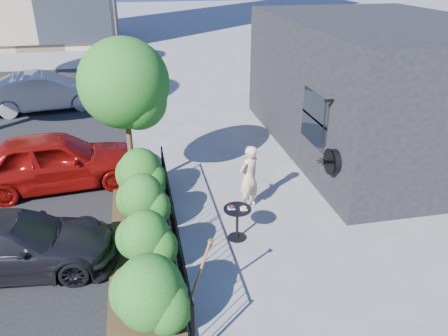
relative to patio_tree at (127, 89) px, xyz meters
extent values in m
plane|color=gray|center=(2.24, -2.76, -2.76)|extent=(120.00, 120.00, 0.00)
cube|color=black|center=(7.74, 1.74, -0.76)|extent=(6.00, 9.00, 4.00)
cube|color=black|center=(4.75, -0.36, -0.96)|extent=(0.04, 1.60, 1.40)
cube|color=black|center=(4.75, -0.36, -0.96)|extent=(0.05, 1.70, 0.06)
cylinder|color=black|center=(4.66, -1.86, -1.51)|extent=(0.18, 0.60, 0.60)
cylinder|color=black|center=(4.56, -1.86, -1.51)|extent=(0.03, 0.64, 0.64)
cube|color=black|center=(4.64, -1.36, -0.16)|extent=(0.25, 0.06, 0.06)
cylinder|color=black|center=(4.56, -1.36, -0.71)|extent=(0.02, 0.02, 1.05)
cylinder|color=black|center=(0.74, -5.76, -2.21)|extent=(0.05, 0.05, 1.10)
cylinder|color=black|center=(0.74, -2.76, -2.21)|extent=(0.05, 0.05, 1.10)
cylinder|color=black|center=(0.74, 0.24, -2.21)|extent=(0.05, 0.05, 1.10)
cube|color=black|center=(0.74, -2.76, -1.70)|extent=(0.03, 6.00, 0.03)
cube|color=black|center=(0.74, -2.76, -2.66)|extent=(0.03, 6.00, 0.03)
cylinder|color=black|center=(0.74, -5.66, -2.21)|extent=(0.02, 0.02, 1.04)
cylinder|color=black|center=(0.74, -5.46, -2.21)|extent=(0.02, 0.02, 1.04)
cylinder|color=black|center=(0.74, -5.26, -2.21)|extent=(0.02, 0.02, 1.04)
cylinder|color=black|center=(0.74, -5.06, -2.21)|extent=(0.02, 0.02, 1.04)
cylinder|color=black|center=(0.74, -4.86, -2.21)|extent=(0.02, 0.02, 1.04)
cylinder|color=black|center=(0.74, -4.66, -2.21)|extent=(0.02, 0.02, 1.04)
cylinder|color=black|center=(0.74, -4.46, -2.21)|extent=(0.02, 0.02, 1.04)
cylinder|color=black|center=(0.74, -4.26, -2.21)|extent=(0.02, 0.02, 1.04)
cylinder|color=black|center=(0.74, -4.06, -2.21)|extent=(0.02, 0.02, 1.04)
cylinder|color=black|center=(0.74, -3.86, -2.21)|extent=(0.02, 0.02, 1.04)
cylinder|color=black|center=(0.74, -3.66, -2.21)|extent=(0.02, 0.02, 1.04)
cylinder|color=black|center=(0.74, -3.46, -2.21)|extent=(0.02, 0.02, 1.04)
cylinder|color=black|center=(0.74, -3.26, -2.21)|extent=(0.02, 0.02, 1.04)
cylinder|color=black|center=(0.74, -3.06, -2.21)|extent=(0.02, 0.02, 1.04)
cylinder|color=black|center=(0.74, -2.86, -2.21)|extent=(0.02, 0.02, 1.04)
cylinder|color=black|center=(0.74, -2.66, -2.21)|extent=(0.02, 0.02, 1.04)
cylinder|color=black|center=(0.74, -2.46, -2.21)|extent=(0.02, 0.02, 1.04)
cylinder|color=black|center=(0.74, -2.26, -2.21)|extent=(0.02, 0.02, 1.04)
cylinder|color=black|center=(0.74, -2.06, -2.21)|extent=(0.02, 0.02, 1.04)
cylinder|color=black|center=(0.74, -1.86, -2.21)|extent=(0.02, 0.02, 1.04)
cylinder|color=black|center=(0.74, -1.66, -2.21)|extent=(0.02, 0.02, 1.04)
cylinder|color=black|center=(0.74, -1.46, -2.21)|extent=(0.02, 0.02, 1.04)
cylinder|color=black|center=(0.74, -1.26, -2.21)|extent=(0.02, 0.02, 1.04)
cylinder|color=black|center=(0.74, -1.06, -2.21)|extent=(0.02, 0.02, 1.04)
cylinder|color=black|center=(0.74, -0.86, -2.21)|extent=(0.02, 0.02, 1.04)
cylinder|color=black|center=(0.74, -0.66, -2.21)|extent=(0.02, 0.02, 1.04)
cylinder|color=black|center=(0.74, -0.46, -2.21)|extent=(0.02, 0.02, 1.04)
cylinder|color=black|center=(0.74, -0.26, -2.21)|extent=(0.02, 0.02, 1.04)
cylinder|color=black|center=(0.74, -0.06, -2.21)|extent=(0.02, 0.02, 1.04)
cylinder|color=black|center=(0.74, 0.14, -2.21)|extent=(0.02, 0.02, 1.04)
cube|color=#382616|center=(0.04, -2.76, -2.72)|extent=(1.30, 6.00, 0.08)
ellipsoid|color=#13541A|center=(0.14, -4.96, -2.06)|extent=(1.10, 1.10, 1.24)
ellipsoid|color=#13541A|center=(0.14, -3.36, -2.06)|extent=(1.10, 1.10, 1.24)
ellipsoid|color=#13541A|center=(0.14, -1.86, -2.06)|extent=(1.10, 1.10, 1.24)
ellipsoid|color=#13541A|center=(0.14, -0.46, -2.06)|extent=(1.10, 1.10, 1.24)
cylinder|color=#3F2B19|center=(-0.06, 0.04, -1.56)|extent=(0.14, 0.14, 2.40)
sphere|color=#13541A|center=(-0.06, 0.04, 0.08)|extent=(2.20, 2.20, 2.20)
sphere|color=#13541A|center=(0.24, -0.16, -0.25)|extent=(1.43, 1.43, 1.43)
cylinder|color=black|center=(2.12, -2.72, -2.02)|extent=(0.61, 0.61, 0.03)
cylinder|color=black|center=(2.12, -2.72, -2.39)|extent=(0.06, 0.06, 0.73)
cylinder|color=black|center=(2.12, -2.72, -2.75)|extent=(0.40, 0.40, 0.03)
cube|color=white|center=(1.99, -2.68, -2.00)|extent=(0.17, 0.17, 0.01)
cube|color=white|center=(2.25, -2.77, -2.00)|extent=(0.17, 0.17, 0.01)
torus|color=#440B21|center=(1.99, -2.68, -1.97)|extent=(0.14, 0.14, 0.04)
torus|color=tan|center=(2.25, -2.77, -1.97)|extent=(0.14, 0.14, 0.04)
imported|color=#DAB48D|center=(2.71, -1.43, -1.94)|extent=(0.71, 0.65, 1.64)
cylinder|color=brown|center=(1.02, -4.62, -2.01)|extent=(0.42, 0.05, 1.23)
cube|color=gray|center=(0.83, -4.62, -2.66)|extent=(0.10, 0.18, 0.26)
cylinder|color=brown|center=(1.21, -4.62, -1.41)|extent=(0.11, 0.10, 0.06)
imported|color=#980F0C|center=(-2.08, 0.69, -2.01)|extent=(4.60, 2.24, 1.51)
imported|color=#A2A2A7|center=(-3.39, 7.74, -2.01)|extent=(4.79, 2.29, 1.51)
imported|color=black|center=(-2.43, -2.84, -2.18)|extent=(4.15, 1.96, 1.17)
camera|label=1|loc=(0.21, -10.56, 2.84)|focal=35.00mm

